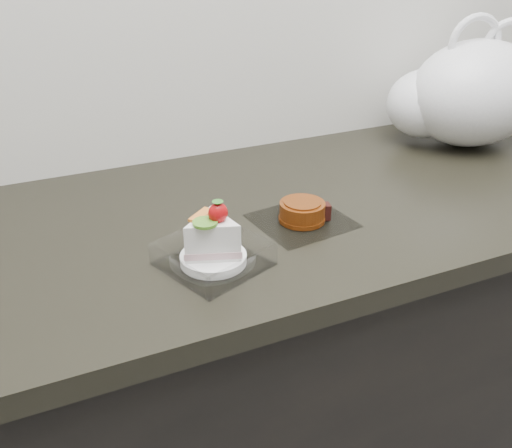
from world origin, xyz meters
TOP-DOWN VIEW (x-y plane):
  - counter at (0.00, 1.69)m, footprint 2.04×0.64m
  - cake_tray at (-0.23, 1.54)m, footprint 0.18×0.18m
  - mooncake_wrap at (-0.03, 1.61)m, footprint 0.18×0.17m
  - plastic_bag at (0.51, 1.82)m, footprint 0.41×0.35m

SIDE VIEW (x-z plane):
  - counter at x=0.00m, z-range 0.00..0.90m
  - mooncake_wrap at x=-0.03m, z-range 0.90..0.93m
  - cake_tray at x=-0.23m, z-range 0.87..0.99m
  - plastic_bag at x=0.51m, z-range 0.87..1.17m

